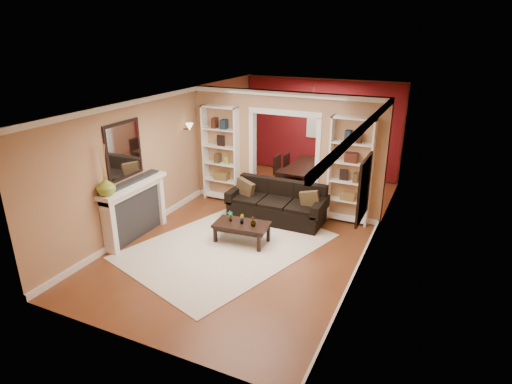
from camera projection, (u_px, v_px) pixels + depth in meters
The scene contains 30 objects.
floor at pixel (263, 227), 9.13m from camera, with size 8.00×8.00×0.00m, color brown.
ceiling at pixel (263, 99), 8.16m from camera, with size 8.00×8.00×0.00m, color white.
wall_back at pixel (321, 128), 12.04m from camera, with size 8.00×8.00×0.00m, color tan.
wall_front at pixel (131, 255), 5.26m from camera, with size 8.00×8.00×0.00m, color tan.
wall_left at pixel (171, 154), 9.53m from camera, with size 8.00×8.00×0.00m, color tan.
wall_right at pixel (376, 182), 7.76m from camera, with size 8.00×8.00×0.00m, color tan.
partition_wall at pixel (285, 152), 9.66m from camera, with size 4.50×0.15×2.70m, color tan.
red_back_panel at pixel (320, 129), 12.02m from camera, with size 4.44×0.04×2.64m, color maroon.
dining_window at pixel (320, 121), 11.90m from camera, with size 0.78×0.03×0.98m, color #8CA5CC.
area_rug at pixel (227, 246), 8.31m from camera, with size 2.69×3.76×0.01m, color beige.
sofa at pixel (277, 202), 9.31m from camera, with size 2.13×0.92×0.83m, color black.
pillow_left at pixel (245, 188), 9.52m from camera, with size 0.44×0.13×0.44m, color brown.
pillow_right at pixel (310, 200), 8.93m from camera, with size 0.39×0.11×0.39m, color brown.
coffee_table at pixel (242, 233), 8.41m from camera, with size 1.06×0.58×0.40m, color black.
plant_left at pixel (230, 216), 8.39m from camera, with size 0.11×0.08×0.22m, color #336626.
plant_center at pixel (242, 219), 8.30m from camera, with size 0.10×0.08×0.19m, color #336626.
plant_right at pixel (253, 221), 8.20m from camera, with size 0.11×0.11×0.20m, color #336626.
bookshelf_left at pixel (221, 154), 10.20m from camera, with size 0.90×0.30×2.30m, color white.
bookshelf_right at pixel (350, 171), 8.98m from camera, with size 0.90×0.30×2.30m, color white.
fireplace at pixel (136, 211), 8.47m from camera, with size 0.32×1.70×1.16m, color white.
vase at pixel (106, 186), 7.61m from camera, with size 0.34×0.34×0.35m, color olive.
mirror at pixel (124, 150), 8.09m from camera, with size 0.03×0.95×1.10m, color silver.
wall_sconce at pixel (187, 128), 9.79m from camera, with size 0.18×0.18×0.22m, color #FFE0A5.
framed_art at pixel (363, 189), 6.86m from camera, with size 0.04×0.85×1.05m, color black.
dining_table at pixel (309, 177), 11.25m from camera, with size 0.97×1.74×0.61m, color black.
dining_chair_nw at pixel (286, 172), 11.16m from camera, with size 0.45×0.45×0.91m, color black.
dining_chair_ne at pixel (327, 178), 10.73m from camera, with size 0.44×0.44×0.88m, color black.
dining_chair_sw at pixel (294, 168), 11.69m from camera, with size 0.39×0.39×0.79m, color black.
dining_chair_se at pixel (333, 174), 11.26m from camera, with size 0.37×0.37×0.76m, color black.
chandelier at pixel (307, 111), 10.69m from camera, with size 0.50×0.50×0.30m, color #351F18.
Camera 1 is at (3.35, -7.55, 3.96)m, focal length 30.00 mm.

